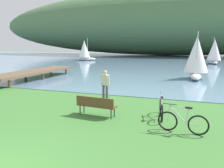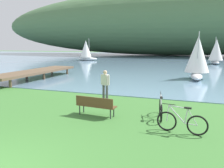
% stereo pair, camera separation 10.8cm
% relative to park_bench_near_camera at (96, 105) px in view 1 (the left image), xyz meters
% --- Properties ---
extents(bay_water, '(180.00, 80.00, 0.04)m').
position_rel_park_bench_near_camera_xyz_m(bay_water, '(-0.63, 44.11, -0.50)').
color(bay_water, '#6B8EA8').
rests_on(bay_water, ground).
extents(distant_hillside, '(116.39, 28.00, 19.64)m').
position_rel_park_bench_near_camera_xyz_m(distant_hillside, '(-3.82, 62.86, 9.34)').
color(distant_hillside, '#4C7047').
rests_on(distant_hillside, bay_water).
extents(park_bench_near_camera, '(1.83, 0.63, 0.88)m').
position_rel_park_bench_near_camera_xyz_m(park_bench_near_camera, '(0.00, 0.00, 0.00)').
color(park_bench_near_camera, brown).
rests_on(park_bench_near_camera, ground).
extents(bicycle_leaning_near_bench, '(0.38, 1.75, 1.01)m').
position_rel_park_bench_near_camera_xyz_m(bicycle_leaning_near_bench, '(2.72, 0.71, -0.12)').
color(bicycle_leaning_near_bench, black).
rests_on(bicycle_leaning_near_bench, ground).
extents(bicycle_beside_path, '(1.77, 0.24, 1.01)m').
position_rel_park_bench_near_camera_xyz_m(bicycle_beside_path, '(3.65, -0.76, -0.12)').
color(bicycle_beside_path, black).
rests_on(bicycle_beside_path, ground).
extents(person_at_shoreline, '(0.59, 0.32, 1.71)m').
position_rel_park_bench_near_camera_xyz_m(person_at_shoreline, '(-0.65, 2.82, 0.46)').
color(person_at_shoreline, '#4C4C51').
rests_on(person_at_shoreline, ground).
extents(sailboat_nearest_to_shore, '(3.87, 2.82, 4.39)m').
position_rel_park_bench_near_camera_xyz_m(sailboat_nearest_to_shore, '(-16.40, 32.38, 1.58)').
color(sailboat_nearest_to_shore, white).
rests_on(sailboat_nearest_to_shore, bay_water).
extents(sailboat_mid_bay, '(2.20, 3.63, 4.23)m').
position_rel_park_bench_near_camera_xyz_m(sailboat_mid_bay, '(4.24, 13.06, 1.51)').
color(sailboat_mid_bay, white).
rests_on(sailboat_mid_bay, bay_water).
extents(sailboat_toward_hillside, '(2.54, 3.85, 4.38)m').
position_rel_park_bench_near_camera_xyz_m(sailboat_toward_hillside, '(7.23, 31.29, 1.58)').
color(sailboat_toward_hillside, white).
rests_on(sailboat_toward_hillside, bay_water).
extents(pier_dock, '(2.40, 10.00, 0.80)m').
position_rel_park_bench_near_camera_xyz_m(pier_dock, '(-9.63, 8.11, 0.17)').
color(pier_dock, brown).
rests_on(pier_dock, ground).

